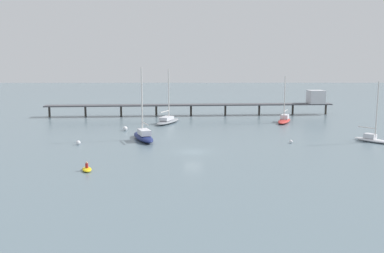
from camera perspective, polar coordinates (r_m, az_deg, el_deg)
name	(u,v)px	position (r m, az deg, el deg)	size (l,w,h in m)	color
ground_plane	(193,152)	(61.29, 0.12, -3.48)	(400.00, 400.00, 0.00)	slate
pier	(238,102)	(103.15, 6.34, 3.34)	(69.88, 8.02, 6.03)	#4C4C51
sailboat_white	(373,138)	(74.72, 23.48, -1.46)	(5.27, 6.10, 9.98)	white
sailboat_gray	(168,120)	(89.34, -3.35, 0.87)	(6.15, 10.02, 11.52)	gray
sailboat_navy	(143,135)	(70.51, -6.67, -1.23)	(5.47, 9.78, 12.16)	navy
sailboat_red	(284,119)	(92.55, 12.51, 0.95)	(5.24, 8.63, 10.02)	red
dinghy_yellow	(87,169)	(52.41, -14.20, -5.65)	(1.82, 2.66, 1.14)	yellow
mooring_buoy_inner	(78,143)	(68.65, -15.30, -2.15)	(0.70, 0.70, 0.70)	silver
mooring_buoy_far	(291,142)	(69.47, 13.39, -2.02)	(0.55, 0.55, 0.55)	silver
mooring_buoy_near	(125,129)	(80.63, -9.14, -0.27)	(0.88, 0.88, 0.88)	silver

